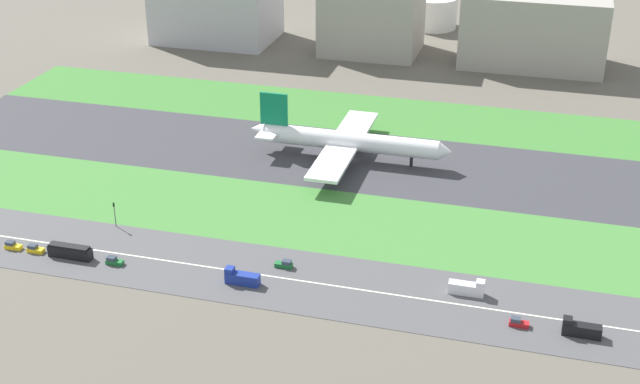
% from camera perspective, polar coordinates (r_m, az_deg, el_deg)
% --- Properties ---
extents(ground_plane, '(800.00, 800.00, 0.00)m').
position_cam_1_polar(ground_plane, '(275.29, 2.07, 2.13)').
color(ground_plane, '#5B564C').
extents(runway, '(280.00, 46.00, 0.10)m').
position_cam_1_polar(runway, '(275.27, 2.07, 2.14)').
color(runway, '#38383D').
rests_on(runway, ground_plane).
extents(grass_median_north, '(280.00, 36.00, 0.10)m').
position_cam_1_polar(grass_median_north, '(312.23, 3.85, 5.12)').
color(grass_median_north, '#3D7A33').
rests_on(grass_median_north, ground_plane).
extents(grass_median_south, '(280.00, 36.00, 0.10)m').
position_cam_1_polar(grass_median_south, '(239.63, -0.25, -1.74)').
color(grass_median_south, '#427F38').
rests_on(grass_median_south, ground_plane).
extents(highway, '(280.00, 28.00, 0.10)m').
position_cam_1_polar(highway, '(213.15, -2.59, -5.65)').
color(highway, '#4C4C4F').
rests_on(highway, ground_plane).
extents(highway_centerline, '(266.00, 0.50, 0.01)m').
position_cam_1_polar(highway_centerline, '(213.12, -2.59, -5.64)').
color(highway_centerline, silver).
rests_on(highway_centerline, highway).
extents(airliner, '(65.00, 56.00, 19.70)m').
position_cam_1_polar(airliner, '(273.24, 1.66, 3.37)').
color(airliner, white).
rests_on(airliner, runway).
extents(bus_0, '(11.60, 2.50, 3.50)m').
position_cam_1_polar(bus_0, '(229.27, -16.08, -3.77)').
color(bus_0, black).
rests_on(bus_0, highway).
extents(truck_0, '(8.40, 2.50, 4.00)m').
position_cam_1_polar(truck_0, '(200.63, 16.73, -8.62)').
color(truck_0, black).
rests_on(truck_0, highway).
extents(car_6, '(4.40, 1.80, 2.00)m').
position_cam_1_polar(car_6, '(216.90, -2.35, -4.76)').
color(car_6, '#19662D').
rests_on(car_6, highway).
extents(truck_2, '(8.40, 2.50, 4.00)m').
position_cam_1_polar(truck_2, '(210.72, -5.18, -5.64)').
color(truck_2, navy).
rests_on(truck_2, highway).
extents(car_3, '(4.40, 1.80, 2.00)m').
position_cam_1_polar(car_3, '(234.86, -18.21, -3.58)').
color(car_3, yellow).
rests_on(car_3, highway).
extents(car_1, '(4.40, 1.80, 2.00)m').
position_cam_1_polar(car_1, '(200.62, 12.87, -8.36)').
color(car_1, '#B2191E').
rests_on(car_1, highway).
extents(car_4, '(4.40, 1.80, 2.00)m').
position_cam_1_polar(car_4, '(224.04, -13.37, -4.44)').
color(car_4, '#19662D').
rests_on(car_4, highway).
extents(truck_1, '(8.40, 2.50, 4.00)m').
position_cam_1_polar(truck_1, '(208.97, 9.65, -6.24)').
color(truck_1, silver).
rests_on(truck_1, highway).
extents(car_2, '(4.40, 1.80, 2.00)m').
position_cam_1_polar(car_2, '(238.33, -19.53, -3.34)').
color(car_2, yellow).
rests_on(car_2, highway).
extents(traffic_light, '(0.36, 0.50, 7.20)m').
position_cam_1_polar(traffic_light, '(239.97, -13.33, -1.33)').
color(traffic_light, '#4C4C51').
rests_on(traffic_light, highway).
extents(hangar_building, '(40.91, 32.85, 35.02)m').
position_cam_1_polar(hangar_building, '(378.60, 3.45, 11.74)').
color(hangar_building, '#9E998E').
rests_on(hangar_building, ground_plane).
extents(office_tower, '(57.77, 32.59, 29.70)m').
position_cam_1_polar(office_tower, '(371.64, 13.87, 10.32)').
color(office_tower, '#9E998E').
rests_on(office_tower, ground_plane).
extents(fuel_tank_west, '(23.44, 23.44, 14.43)m').
position_cam_1_polar(fuel_tank_west, '(420.87, 7.36, 11.63)').
color(fuel_tank_west, silver).
rests_on(fuel_tank_west, ground_plane).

